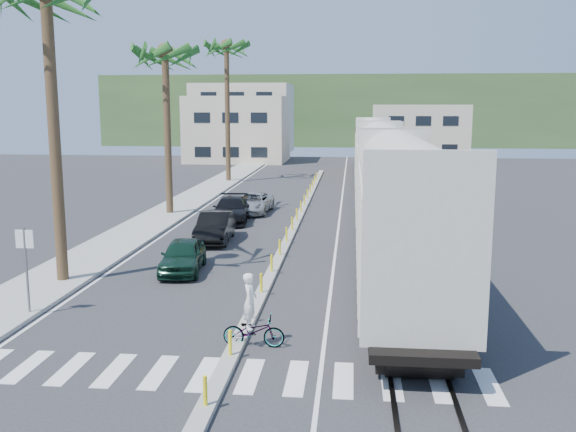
% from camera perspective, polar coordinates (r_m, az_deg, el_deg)
% --- Properties ---
extents(ground, '(140.00, 140.00, 0.00)m').
position_cam_1_polar(ground, '(18.94, -4.56, -11.49)').
color(ground, '#28282B').
rests_on(ground, ground).
extents(sidewalk, '(3.00, 90.00, 0.15)m').
position_cam_1_polar(sidewalk, '(44.47, -9.62, 0.86)').
color(sidewalk, gray).
rests_on(sidewalk, ground).
extents(rails, '(1.56, 100.00, 0.06)m').
position_cam_1_polar(rails, '(45.90, 7.89, 1.13)').
color(rails, black).
rests_on(rails, ground).
extents(median, '(0.45, 60.00, 0.85)m').
position_cam_1_polar(median, '(38.06, 0.78, -0.48)').
color(median, gray).
rests_on(median, ground).
extents(crosswalk, '(14.00, 2.20, 0.01)m').
position_cam_1_polar(crosswalk, '(17.12, -5.79, -13.86)').
color(crosswalk, silver).
rests_on(crosswalk, ground).
extents(lane_markings, '(9.42, 90.00, 0.01)m').
position_cam_1_polar(lane_markings, '(43.24, -1.48, 0.65)').
color(lane_markings, silver).
rests_on(lane_markings, ground).
extents(freight_train, '(3.00, 60.94, 5.85)m').
position_cam_1_polar(freight_train, '(42.46, 8.13, 4.33)').
color(freight_train, beige).
rests_on(freight_train, ground).
extents(palm_trees, '(3.50, 37.20, 13.75)m').
position_cam_1_polar(palm_trees, '(41.81, -10.36, 15.04)').
color(palm_trees, brown).
rests_on(palm_trees, ground).
extents(street_sign, '(0.60, 0.08, 3.00)m').
position_cam_1_polar(street_sign, '(22.57, -22.28, -3.47)').
color(street_sign, slate).
rests_on(street_sign, ground).
extents(buildings, '(38.00, 27.00, 10.00)m').
position_cam_1_polar(buildings, '(89.57, -0.45, 8.17)').
color(buildings, beige).
rests_on(buildings, ground).
extents(hillside, '(80.00, 20.00, 12.00)m').
position_cam_1_polar(hillside, '(117.40, 4.22, 9.33)').
color(hillside, '#385628').
rests_on(hillside, ground).
extents(car_lead, '(2.42, 4.37, 1.38)m').
position_cam_1_polar(car_lead, '(27.13, -9.33, -3.50)').
color(car_lead, black).
rests_on(car_lead, ground).
extents(car_second, '(2.00, 4.65, 1.48)m').
position_cam_1_polar(car_second, '(32.91, -6.50, -1.00)').
color(car_second, black).
rests_on(car_second, ground).
extents(car_third, '(3.06, 5.47, 1.47)m').
position_cam_1_polar(car_third, '(38.41, -5.09, 0.56)').
color(car_third, black).
rests_on(car_third, ground).
extents(car_rear, '(2.74, 4.99, 1.31)m').
position_cam_1_polar(car_rear, '(41.49, -3.18, 1.16)').
color(car_rear, '#A7AAAD').
rests_on(car_rear, ground).
extents(cyclist, '(0.73, 1.79, 2.18)m').
position_cam_1_polar(cyclist, '(18.67, -3.15, -9.48)').
color(cyclist, '#9EA0A5').
rests_on(cyclist, ground).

